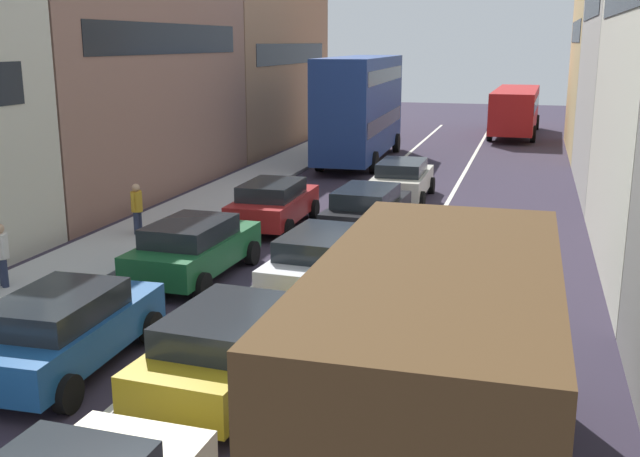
{
  "coord_description": "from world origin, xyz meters",
  "views": [
    {
      "loc": [
        4.53,
        -4.04,
        5.74
      ],
      "look_at": [
        0.0,
        12.0,
        1.6
      ],
      "focal_mm": 42.21,
      "sensor_mm": 36.0,
      "label": 1
    }
  ],
  "objects_px": {
    "sedan_centre_lane_second": "(231,346)",
    "pedestrian_mid_sidewalk": "(137,207)",
    "removalist_box_truck": "(443,372)",
    "sedan_right_lane_behind_truck": "(460,282)",
    "coupe_centre_lane_fourth": "(367,210)",
    "wagon_left_lane_second": "(64,329)",
    "bus_mid_queue_primary": "(361,104)",
    "pedestrian_far_sidewalk": "(1,253)",
    "bus_far_queue_secondary": "(516,107)",
    "hatchback_centre_lane_third": "(325,260)",
    "sedan_left_lane_third": "(194,247)",
    "sedan_centre_lane_fifth": "(402,179)",
    "sedan_left_lane_fourth": "(273,203)"
  },
  "relations": [
    {
      "from": "sedan_centre_lane_fifth",
      "to": "bus_mid_queue_primary",
      "type": "relative_size",
      "value": 0.41
    },
    {
      "from": "removalist_box_truck",
      "to": "wagon_left_lane_second",
      "type": "distance_m",
      "value": 7.51
    },
    {
      "from": "sedan_centre_lane_second",
      "to": "sedan_left_lane_third",
      "type": "bearing_deg",
      "value": 34.1
    },
    {
      "from": "sedan_centre_lane_second",
      "to": "pedestrian_far_sidewalk",
      "type": "distance_m",
      "value": 7.89
    },
    {
      "from": "wagon_left_lane_second",
      "to": "sedan_left_lane_fourth",
      "type": "relative_size",
      "value": 1.01
    },
    {
      "from": "sedan_centre_lane_second",
      "to": "coupe_centre_lane_fourth",
      "type": "xyz_separation_m",
      "value": [
        -0.05,
        10.96,
        0.0
      ]
    },
    {
      "from": "sedan_left_lane_fourth",
      "to": "pedestrian_far_sidewalk",
      "type": "xyz_separation_m",
      "value": [
        -4.02,
        -7.76,
        0.15
      ]
    },
    {
      "from": "sedan_left_lane_fourth",
      "to": "sedan_right_lane_behind_truck",
      "type": "relative_size",
      "value": 0.99
    },
    {
      "from": "sedan_left_lane_third",
      "to": "pedestrian_far_sidewalk",
      "type": "bearing_deg",
      "value": 121.62
    },
    {
      "from": "sedan_centre_lane_second",
      "to": "pedestrian_mid_sidewalk",
      "type": "bearing_deg",
      "value": 40.68
    },
    {
      "from": "sedan_centre_lane_second",
      "to": "sedan_centre_lane_fifth",
      "type": "relative_size",
      "value": 1.02
    },
    {
      "from": "pedestrian_far_sidewalk",
      "to": "sedan_left_lane_fourth",
      "type": "bearing_deg",
      "value": -168.73
    },
    {
      "from": "sedan_centre_lane_fifth",
      "to": "bus_mid_queue_primary",
      "type": "bearing_deg",
      "value": 21.99
    },
    {
      "from": "sedan_right_lane_behind_truck",
      "to": "coupe_centre_lane_fourth",
      "type": "bearing_deg",
      "value": 29.91
    },
    {
      "from": "removalist_box_truck",
      "to": "pedestrian_mid_sidewalk",
      "type": "bearing_deg",
      "value": 42.21
    },
    {
      "from": "wagon_left_lane_second",
      "to": "pedestrian_far_sidewalk",
      "type": "distance_m",
      "value": 5.25
    },
    {
      "from": "bus_mid_queue_primary",
      "to": "bus_far_queue_secondary",
      "type": "xyz_separation_m",
      "value": [
        6.99,
        13.2,
        -1.07
      ]
    },
    {
      "from": "hatchback_centre_lane_third",
      "to": "pedestrian_mid_sidewalk",
      "type": "bearing_deg",
      "value": 67.45
    },
    {
      "from": "hatchback_centre_lane_third",
      "to": "sedan_left_lane_fourth",
      "type": "distance_m",
      "value": 6.6
    },
    {
      "from": "sedan_centre_lane_second",
      "to": "sedan_right_lane_behind_truck",
      "type": "xyz_separation_m",
      "value": [
        3.35,
        4.56,
        0.0
      ]
    },
    {
      "from": "wagon_left_lane_second",
      "to": "sedan_centre_lane_second",
      "type": "bearing_deg",
      "value": -90.34
    },
    {
      "from": "coupe_centre_lane_fourth",
      "to": "bus_far_queue_secondary",
      "type": "distance_m",
      "value": 27.48
    },
    {
      "from": "hatchback_centre_lane_third",
      "to": "sedan_right_lane_behind_truck",
      "type": "height_order",
      "value": "same"
    },
    {
      "from": "sedan_left_lane_third",
      "to": "removalist_box_truck",
      "type": "bearing_deg",
      "value": -137.25
    },
    {
      "from": "sedan_left_lane_fourth",
      "to": "bus_mid_queue_primary",
      "type": "relative_size",
      "value": 0.41
    },
    {
      "from": "pedestrian_mid_sidewalk",
      "to": "sedan_left_lane_fourth",
      "type": "bearing_deg",
      "value": 34.6
    },
    {
      "from": "removalist_box_truck",
      "to": "pedestrian_mid_sidewalk",
      "type": "height_order",
      "value": "removalist_box_truck"
    },
    {
      "from": "wagon_left_lane_second",
      "to": "pedestrian_mid_sidewalk",
      "type": "relative_size",
      "value": 2.62
    },
    {
      "from": "hatchback_centre_lane_third",
      "to": "pedestrian_far_sidewalk",
      "type": "distance_m",
      "value": 7.56
    },
    {
      "from": "sedan_centre_lane_second",
      "to": "sedan_left_lane_fourth",
      "type": "bearing_deg",
      "value": 19.25
    },
    {
      "from": "sedan_centre_lane_second",
      "to": "bus_far_queue_secondary",
      "type": "relative_size",
      "value": 0.42
    },
    {
      "from": "sedan_right_lane_behind_truck",
      "to": "bus_mid_queue_primary",
      "type": "height_order",
      "value": "bus_mid_queue_primary"
    },
    {
      "from": "sedan_centre_lane_second",
      "to": "wagon_left_lane_second",
      "type": "relative_size",
      "value": 1.01
    },
    {
      "from": "removalist_box_truck",
      "to": "sedan_right_lane_behind_truck",
      "type": "height_order",
      "value": "removalist_box_truck"
    },
    {
      "from": "bus_mid_queue_primary",
      "to": "pedestrian_far_sidewalk",
      "type": "relative_size",
      "value": 6.37
    },
    {
      "from": "pedestrian_far_sidewalk",
      "to": "bus_far_queue_secondary",
      "type": "bearing_deg",
      "value": -158.38
    },
    {
      "from": "coupe_centre_lane_fourth",
      "to": "sedan_centre_lane_fifth",
      "type": "height_order",
      "value": "same"
    },
    {
      "from": "sedan_centre_lane_second",
      "to": "hatchback_centre_lane_third",
      "type": "distance_m",
      "value": 5.38
    },
    {
      "from": "pedestrian_mid_sidewalk",
      "to": "bus_far_queue_secondary",
      "type": "bearing_deg",
      "value": 71.15
    },
    {
      "from": "coupe_centre_lane_fourth",
      "to": "sedan_right_lane_behind_truck",
      "type": "xyz_separation_m",
      "value": [
        3.4,
        -6.4,
        0.0
      ]
    },
    {
      "from": "wagon_left_lane_second",
      "to": "sedan_left_lane_fourth",
      "type": "height_order",
      "value": "same"
    },
    {
      "from": "wagon_left_lane_second",
      "to": "bus_far_queue_secondary",
      "type": "xyz_separation_m",
      "value": [
        6.69,
        38.26,
        0.96
      ]
    },
    {
      "from": "wagon_left_lane_second",
      "to": "hatchback_centre_lane_third",
      "type": "xyz_separation_m",
      "value": [
        3.31,
        5.45,
        0.0
      ]
    },
    {
      "from": "coupe_centre_lane_fourth",
      "to": "sedan_right_lane_behind_truck",
      "type": "height_order",
      "value": "same"
    },
    {
      "from": "pedestrian_mid_sidewalk",
      "to": "hatchback_centre_lane_third",
      "type": "bearing_deg",
      "value": -26.28
    },
    {
      "from": "removalist_box_truck",
      "to": "wagon_left_lane_second",
      "type": "xyz_separation_m",
      "value": [
        -6.96,
        2.56,
        -1.18
      ]
    },
    {
      "from": "sedan_left_lane_third",
      "to": "sedan_centre_lane_fifth",
      "type": "height_order",
      "value": "same"
    },
    {
      "from": "bus_far_queue_secondary",
      "to": "pedestrian_far_sidewalk",
      "type": "relative_size",
      "value": 6.36
    },
    {
      "from": "hatchback_centre_lane_third",
      "to": "sedan_left_lane_fourth",
      "type": "relative_size",
      "value": 1.02
    },
    {
      "from": "bus_mid_queue_primary",
      "to": "pedestrian_mid_sidewalk",
      "type": "distance_m",
      "value": 16.67
    }
  ]
}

